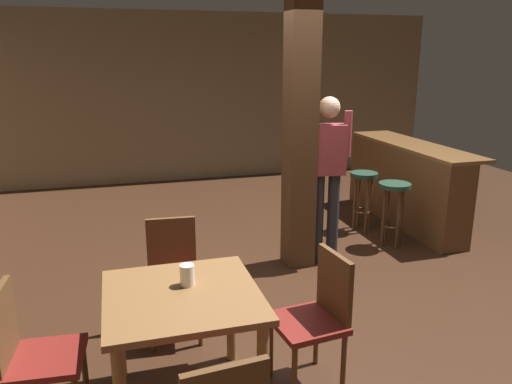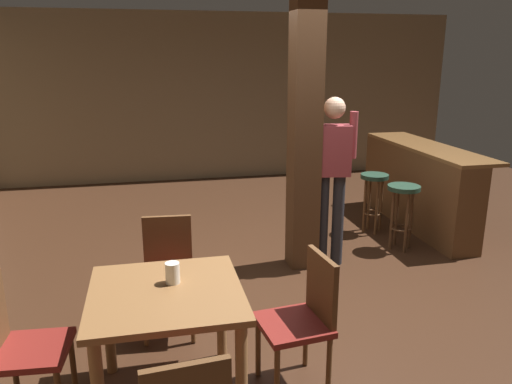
% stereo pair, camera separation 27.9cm
% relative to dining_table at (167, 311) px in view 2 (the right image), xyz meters
% --- Properties ---
extents(ground_plane, '(10.80, 10.80, 0.00)m').
position_rel_dining_table_xyz_m(ground_plane, '(1.35, 1.35, -0.62)').
color(ground_plane, '#382114').
extents(wall_back, '(8.00, 0.10, 2.80)m').
position_rel_dining_table_xyz_m(wall_back, '(1.35, 5.85, 0.78)').
color(wall_back, '#756047').
rests_on(wall_back, ground_plane).
extents(pillar, '(0.28, 0.28, 2.80)m').
position_rel_dining_table_xyz_m(pillar, '(1.44, 1.86, 0.78)').
color(pillar, '#4C301C').
rests_on(pillar, ground_plane).
extents(dining_table, '(0.91, 0.91, 0.75)m').
position_rel_dining_table_xyz_m(dining_table, '(0.00, 0.00, 0.00)').
color(dining_table, brown).
rests_on(dining_table, ground_plane).
extents(chair_east, '(0.47, 0.47, 0.89)m').
position_rel_dining_table_xyz_m(chair_east, '(0.86, -0.03, -0.12)').
color(chair_east, maroon).
rests_on(chair_east, ground_plane).
extents(chair_north, '(0.45, 0.45, 0.89)m').
position_rel_dining_table_xyz_m(chair_north, '(0.04, 0.87, -0.12)').
color(chair_north, maroon).
rests_on(chair_north, ground_plane).
extents(chair_west, '(0.45, 0.45, 0.89)m').
position_rel_dining_table_xyz_m(chair_west, '(-0.86, 0.02, -0.12)').
color(chair_west, maroon).
rests_on(chair_west, ground_plane).
extents(napkin_cup, '(0.09, 0.09, 0.13)m').
position_rel_dining_table_xyz_m(napkin_cup, '(0.05, 0.10, 0.20)').
color(napkin_cup, silver).
rests_on(napkin_cup, dining_table).
extents(standing_person, '(0.47, 0.25, 1.72)m').
position_rel_dining_table_xyz_m(standing_person, '(1.72, 1.81, 0.38)').
color(standing_person, maroon).
rests_on(standing_person, ground_plane).
extents(bar_counter, '(0.56, 2.24, 1.02)m').
position_rel_dining_table_xyz_m(bar_counter, '(3.22, 2.72, -0.10)').
color(bar_counter, brown).
rests_on(bar_counter, ground_plane).
extents(bar_stool_near, '(0.35, 0.35, 0.73)m').
position_rel_dining_table_xyz_m(bar_stool_near, '(2.64, 2.02, -0.07)').
color(bar_stool_near, '#1E3828').
rests_on(bar_stool_near, ground_plane).
extents(bar_stool_mid, '(0.33, 0.33, 0.73)m').
position_rel_dining_table_xyz_m(bar_stool_mid, '(2.57, 2.60, -0.08)').
color(bar_stool_mid, '#1E3828').
rests_on(bar_stool_mid, ground_plane).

